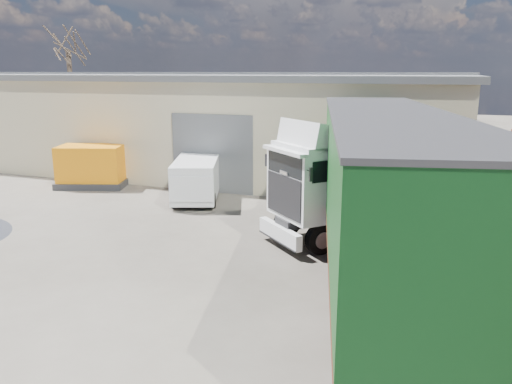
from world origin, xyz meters
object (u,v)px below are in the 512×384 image
(bare_tree, at_px, (67,36))
(orange_skip, at_px, (92,169))
(box_trailer, at_px, (385,182))
(panel_van, at_px, (197,179))
(tractor_unit, at_px, (332,190))

(bare_tree, height_order, orange_skip, bare_tree)
(box_trailer, relative_size, panel_van, 2.96)
(box_trailer, xyz_separation_m, orange_skip, (-14.47, 6.94, -1.89))
(orange_skip, bearing_deg, tractor_unit, -35.59)
(panel_van, relative_size, orange_skip, 1.28)
(panel_van, bearing_deg, orange_skip, 153.60)
(bare_tree, xyz_separation_m, box_trailer, (24.47, -17.89, -5.16))
(bare_tree, relative_size, orange_skip, 2.61)
(panel_van, bearing_deg, box_trailer, -56.98)
(tractor_unit, height_order, panel_van, tractor_unit)
(bare_tree, bearing_deg, panel_van, -35.97)
(panel_van, bearing_deg, tractor_unit, -46.71)
(tractor_unit, bearing_deg, bare_tree, -170.47)
(tractor_unit, distance_m, box_trailer, 3.78)
(box_trailer, distance_m, orange_skip, 16.16)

